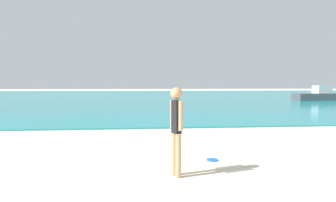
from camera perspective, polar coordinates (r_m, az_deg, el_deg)
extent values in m
cube|color=teal|center=(40.08, -4.15, 1.15)|extent=(160.00, 60.00, 0.06)
cylinder|color=tan|center=(5.05, 1.35, -11.09)|extent=(0.11, 0.11, 0.79)
cylinder|color=tan|center=(4.93, 2.20, -11.44)|extent=(0.11, 0.11, 0.79)
cube|color=black|center=(4.86, 1.78, -3.32)|extent=(0.18, 0.21, 0.60)
sphere|color=tan|center=(4.83, 1.79, 1.64)|extent=(0.21, 0.21, 0.21)
cylinder|color=tan|center=(4.98, 0.90, -2.77)|extent=(0.08, 0.08, 0.53)
cylinder|color=tan|center=(4.73, 2.71, -3.11)|extent=(0.08, 0.08, 0.53)
cylinder|color=blue|center=(6.16, 9.31, -12.15)|extent=(0.25, 0.25, 0.03)
cube|color=#4C4C51|center=(31.02, 28.58, 0.76)|extent=(4.58, 1.93, 0.71)
cube|color=silver|center=(31.52, 29.73, 2.14)|extent=(1.71, 1.18, 0.80)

